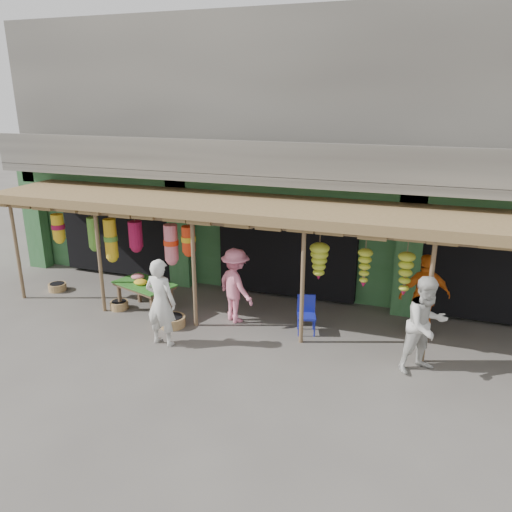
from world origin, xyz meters
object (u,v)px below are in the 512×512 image
(person_right, at_px, (426,325))
(flower_table, at_px, (146,285))
(person_vendor, at_px, (425,296))
(person_shopper, at_px, (236,285))
(blue_chair, at_px, (306,312))
(person_front, at_px, (161,302))

(person_right, bearing_deg, flower_table, 133.72)
(person_right, distance_m, person_vendor, 1.53)
(flower_table, relative_size, person_shopper, 0.94)
(blue_chair, bearing_deg, person_vendor, -2.21)
(flower_table, distance_m, person_front, 1.81)
(blue_chair, xyz_separation_m, person_shopper, (-1.70, 0.02, 0.41))
(person_right, distance_m, person_shopper, 4.31)
(person_right, height_order, person_vendor, person_right)
(flower_table, xyz_separation_m, person_front, (1.19, -1.34, 0.25))
(person_shopper, bearing_deg, person_right, -158.37)
(person_right, height_order, person_shopper, person_right)
(person_right, relative_size, person_vendor, 1.02)
(blue_chair, distance_m, person_vendor, 2.59)
(blue_chair, xyz_separation_m, person_vendor, (2.46, 0.65, 0.47))
(person_vendor, relative_size, person_shopper, 1.06)
(person_front, bearing_deg, person_vendor, -152.49)
(blue_chair, height_order, person_right, person_right)
(person_vendor, bearing_deg, blue_chair, -4.02)
(person_right, bearing_deg, person_vendor, 51.54)
(person_front, distance_m, person_right, 5.32)
(blue_chair, xyz_separation_m, person_front, (-2.76, -1.57, 0.48))
(person_shopper, bearing_deg, person_vendor, -137.69)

